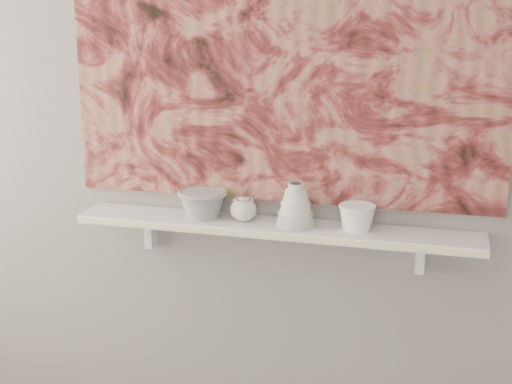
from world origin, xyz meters
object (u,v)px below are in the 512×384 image
(painting, at_px, (282,40))
(bowl_white, at_px, (357,217))
(shelf, at_px, (275,228))
(cup_cream, at_px, (243,209))
(bowl_grey, at_px, (203,204))
(bell_vessel, at_px, (296,204))

(painting, distance_m, bowl_white, 0.64)
(shelf, height_order, painting, painting)
(painting, bearing_deg, cup_cream, -144.17)
(painting, bearing_deg, bowl_grey, -162.78)
(cup_cream, bearing_deg, bell_vessel, 0.00)
(bowl_grey, relative_size, bell_vessel, 1.20)
(painting, height_order, cup_cream, painting)
(cup_cream, xyz_separation_m, bowl_white, (0.39, 0.00, 0.00))
(cup_cream, height_order, bowl_white, bowl_white)
(cup_cream, relative_size, bowl_white, 0.74)
(cup_cream, distance_m, bowl_white, 0.39)
(painting, xyz_separation_m, bell_vessel, (0.07, -0.08, -0.54))
(bell_vessel, distance_m, bowl_white, 0.21)
(bell_vessel, xyz_separation_m, bowl_white, (0.21, 0.00, -0.03))
(shelf, xyz_separation_m, bowl_grey, (-0.26, 0.00, 0.07))
(painting, height_order, bowl_white, painting)
(shelf, distance_m, painting, 0.63)
(painting, xyz_separation_m, bowl_white, (0.28, -0.08, -0.57))
(bowl_grey, height_order, cup_cream, bowl_grey)
(bowl_grey, distance_m, bowl_white, 0.54)
(shelf, distance_m, bowl_white, 0.29)
(bowl_grey, bearing_deg, cup_cream, 0.00)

